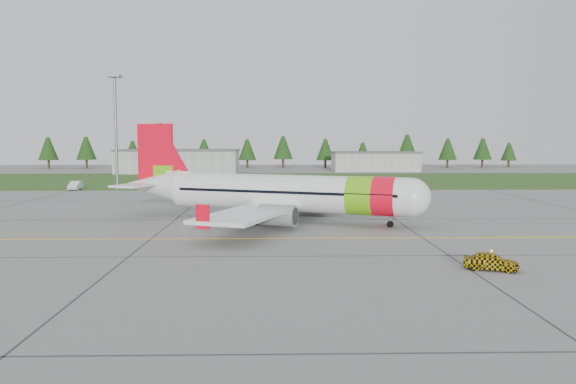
{
  "coord_description": "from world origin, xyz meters",
  "views": [
    {
      "loc": [
        -3.56,
        -42.97,
        9.07
      ],
      "look_at": [
        -2.29,
        15.36,
        3.6
      ],
      "focal_mm": 35.0,
      "sensor_mm": 36.0,
      "label": 1
    }
  ],
  "objects": [
    {
      "name": "service_van",
      "position": [
        -39.67,
        58.54,
        2.43
      ],
      "size": [
        1.81,
        1.72,
        4.87
      ],
      "primitive_type": "imported",
      "rotation": [
        0.0,
        0.0,
        0.07
      ],
      "color": "silver",
      "rests_on": "ground"
    },
    {
      "name": "follow_me_car",
      "position": [
        11.41,
        -4.9,
        1.86
      ],
      "size": [
        1.69,
        1.83,
        3.71
      ],
      "primitive_type": "imported",
      "rotation": [
        0.0,
        0.0,
        1.23
      ],
      "color": "yellow",
      "rests_on": "ground"
    },
    {
      "name": "floodlight_mast",
      "position": [
        -32.0,
        58.0,
        10.0
      ],
      "size": [
        0.5,
        0.5,
        20.0
      ],
      "primitive_type": "cylinder",
      "color": "slate",
      "rests_on": "ground"
    },
    {
      "name": "taxi_guideline",
      "position": [
        0.0,
        8.0,
        0.01
      ],
      "size": [
        120.0,
        0.25,
        0.02
      ],
      "primitive_type": "cube",
      "color": "gold",
      "rests_on": "ground"
    },
    {
      "name": "treeline",
      "position": [
        0.0,
        138.0,
        5.0
      ],
      "size": [
        160.0,
        8.0,
        10.0
      ],
      "primitive_type": null,
      "color": "#1C3F14",
      "rests_on": "ground"
    },
    {
      "name": "hangar_east",
      "position": [
        25.0,
        118.0,
        2.6
      ],
      "size": [
        24.0,
        12.0,
        5.2
      ],
      "primitive_type": "cube",
      "color": "#A8A8A3",
      "rests_on": "ground"
    },
    {
      "name": "hangar_west",
      "position": [
        -30.0,
        110.0,
        3.0
      ],
      "size": [
        32.0,
        14.0,
        6.0
      ],
      "primitive_type": "cube",
      "color": "#A8A8A3",
      "rests_on": "ground"
    },
    {
      "name": "ground",
      "position": [
        0.0,
        0.0,
        0.0
      ],
      "size": [
        320.0,
        320.0,
        0.0
      ],
      "primitive_type": "plane",
      "color": "gray",
      "rests_on": "ground"
    },
    {
      "name": "grass_strip",
      "position": [
        0.0,
        82.0,
        0.01
      ],
      "size": [
        320.0,
        50.0,
        0.03
      ],
      "primitive_type": "cube",
      "color": "#30561E",
      "rests_on": "ground"
    },
    {
      "name": "aircraft",
      "position": [
        -3.11,
        18.67,
        3.15
      ],
      "size": [
        34.54,
        32.82,
        10.93
      ],
      "rotation": [
        0.0,
        0.0,
        -0.37
      ],
      "color": "white",
      "rests_on": "ground"
    }
  ]
}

